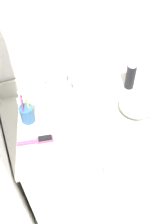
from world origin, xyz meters
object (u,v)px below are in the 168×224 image
object	(u,v)px
hairbrush	(41,140)
soap_dispenser	(46,87)
shaving_cream_can	(131,75)
hand_towel	(137,106)
toothbrush_cup	(27,113)

from	to	relation	value
hairbrush	soap_dispenser	bearing A→B (deg)	79.62
soap_dispenser	hairbrush	distance (m)	0.36
shaving_cream_can	hairbrush	bearing A→B (deg)	-162.33
soap_dispenser	hand_towel	world-z (taller)	soap_dispenser
shaving_cream_can	soap_dispenser	bearing A→B (deg)	165.04
hairbrush	shaving_cream_can	bearing A→B (deg)	28.23
hand_towel	shaving_cream_can	bearing A→B (deg)	74.06
shaving_cream_can	hand_towel	bearing A→B (deg)	-105.94
hairbrush	hand_towel	distance (m)	0.57
soap_dispenser	hand_towel	distance (m)	0.55
shaving_cream_can	toothbrush_cup	bearing A→B (deg)	-176.88
soap_dispenser	hand_towel	bearing A→B (deg)	-36.88
toothbrush_cup	hairbrush	xyz separation A→B (m)	(0.03, -0.16, -0.05)
toothbrush_cup	hand_towel	distance (m)	0.61
shaving_cream_can	hand_towel	distance (m)	0.21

